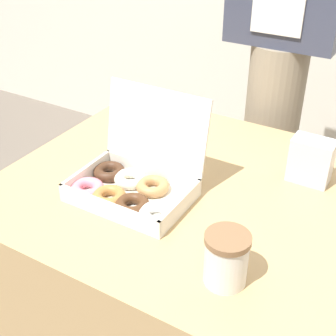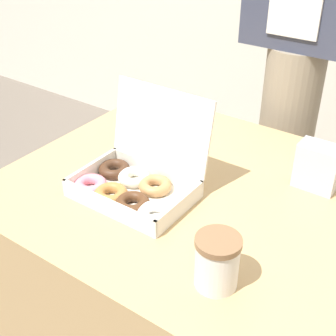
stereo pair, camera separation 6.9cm
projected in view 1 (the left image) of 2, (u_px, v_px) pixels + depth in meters
table at (185, 285)px, 1.36m from camera, size 0.90×0.80×0.72m
donut_box at (131, 182)px, 1.11m from camera, size 0.30×0.24×0.23m
coffee_cup at (226, 259)px, 0.86m from camera, size 0.09×0.09×0.11m
napkin_holder at (311, 161)px, 1.15m from camera, size 0.10×0.06×0.12m
person_customer at (287, 9)px, 1.41m from camera, size 0.34×0.23×1.76m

